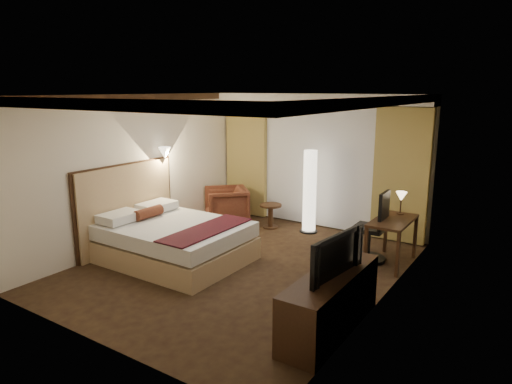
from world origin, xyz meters
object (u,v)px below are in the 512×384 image
Objects in this scene: armchair at (226,204)px; television at (330,249)px; desk at (391,242)px; office_chair at (369,226)px; bed at (175,241)px; dresser at (330,302)px; floor_lamp at (310,191)px; side_table at (271,216)px.

armchair is 0.82× the size of television.
desk is 0.90× the size of office_chair.
office_chair is at bearing -172.12° from desk.
dresser is at bearing -12.00° from bed.
floor_lamp is at bearing 37.55° from television.
bed is 3.20m from office_chair.
armchair reaches higher than bed.
side_table is at bearing 48.38° from television.
office_chair is (2.31, -0.66, 0.35)m from side_table.
armchair is 3.25m from office_chair.
floor_lamp is 1.38× the size of office_chair.
side_table is 0.41× the size of office_chair.
side_table is at bearing 167.16° from desk.
office_chair is at bearing 33.56° from bed.
armchair is 0.97m from side_table.
bed is 3.53m from desk.
office_chair is at bearing -28.79° from floor_lamp.
side_table is 0.46× the size of desk.
armchair is 0.80× the size of desk.
floor_lamp is 3.82m from dresser.
office_chair is at bearing 16.19° from television.
television is at bearing -12.11° from bed.
armchair is at bearing 142.43° from dresser.
television is (-0.03, 0.00, 0.65)m from dresser.
office_chair is 0.67× the size of dresser.
armchair is at bearing 104.67° from bed.
dresser is 0.65m from television.
floor_lamp is 2.09m from desk.
floor_lamp is at bearing 149.58° from office_chair.
floor_lamp is at bearing 12.86° from side_table.
dresser is at bearing -59.28° from floor_lamp.
floor_lamp is at bearing 120.72° from dresser.
television reaches higher than dresser.
floor_lamp is (1.14, 2.60, 0.50)m from bed.
bed is 1.35× the size of floor_lamp.
dresser is (3.07, -0.65, 0.02)m from bed.
television is (0.38, -2.42, 0.40)m from office_chair.
side_table is (0.35, 2.42, -0.08)m from bed.
dresser is (0.05, -2.47, -0.03)m from desk.
television is (3.04, -0.65, 0.67)m from bed.
floor_lamp is at bearing 60.27° from armchair.
side_table is at bearing 131.46° from dresser.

